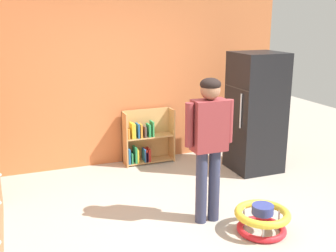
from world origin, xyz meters
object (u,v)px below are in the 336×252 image
at_px(bookshelf, 145,140).
at_px(standing_person, 209,137).
at_px(refrigerator, 256,112).
at_px(baby_walker, 262,219).

relative_size(bookshelf, standing_person, 0.51).
distance_m(bookshelf, standing_person, 2.22).
bearing_deg(refrigerator, bookshelf, 148.97).
height_order(refrigerator, standing_person, refrigerator).
height_order(standing_person, baby_walker, standing_person).
xyz_separation_m(standing_person, baby_walker, (0.44, -0.46, -0.85)).
xyz_separation_m(refrigerator, bookshelf, (-1.46, 0.88, -0.52)).
bearing_deg(refrigerator, baby_walker, -119.74).
relative_size(refrigerator, baby_walker, 2.95).
bearing_deg(standing_person, baby_walker, -46.19).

